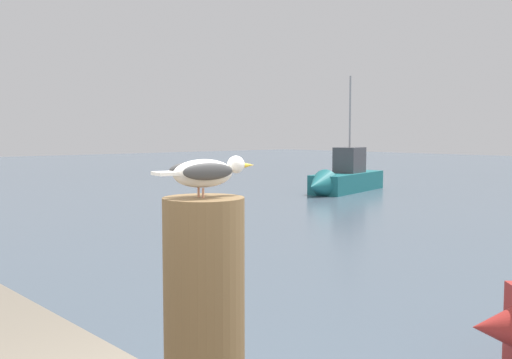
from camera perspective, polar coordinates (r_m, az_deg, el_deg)
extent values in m
cylinder|color=brown|center=(2.22, -4.99, -16.24)|extent=(0.29, 0.29, 1.12)
cylinder|color=tan|center=(2.07, -5.13, -1.31)|extent=(0.01, 0.01, 0.04)
cylinder|color=tan|center=(2.10, -5.57, -1.23)|extent=(0.01, 0.01, 0.04)
ellipsoid|color=silver|center=(2.08, -5.12, 0.59)|extent=(0.13, 0.24, 0.10)
sphere|color=silver|center=(2.14, -1.96, 1.46)|extent=(0.06, 0.06, 0.06)
cone|color=gold|center=(2.17, -0.71, 1.40)|extent=(0.03, 0.05, 0.02)
cube|color=silver|center=(2.02, -8.79, 0.58)|extent=(0.09, 0.08, 0.01)
ellipsoid|color=#383838|center=(2.02, -4.64, 0.77)|extent=(0.06, 0.19, 0.06)
ellipsoid|color=#383838|center=(2.13, -6.05, 0.94)|extent=(0.06, 0.19, 0.06)
cube|color=#1E7075|center=(25.02, 8.83, -0.25)|extent=(2.38, 4.72, 0.78)
cone|color=#1E7075|center=(22.70, 6.03, -0.61)|extent=(1.45, 1.45, 1.20)
cube|color=#47474C|center=(25.12, 9.02, 1.88)|extent=(1.24, 1.47, 1.06)
cylinder|color=#A5A5A8|center=(25.11, 9.08, 6.48)|extent=(0.08, 0.08, 2.97)
cone|color=#B72D28|center=(6.63, 22.48, -13.07)|extent=(0.78, 0.78, 0.55)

